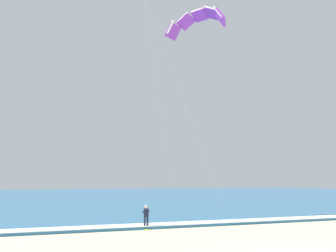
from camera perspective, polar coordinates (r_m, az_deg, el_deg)
sea at (r=87.36m, az=-13.56°, el=-10.03°), size 200.00×120.00×0.20m
surf_foam at (r=30.31m, az=3.08°, el=-14.18°), size 200.00×2.03×0.04m
surfboard at (r=28.36m, az=-3.28°, el=-14.99°), size 0.77×1.47×0.09m
kitesurfer at (r=28.28m, az=-3.27°, el=-13.15°), size 0.61×0.60×1.69m
kite_primary at (r=36.53m, az=4.37°, el=15.40°), size 7.68×5.83×17.84m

